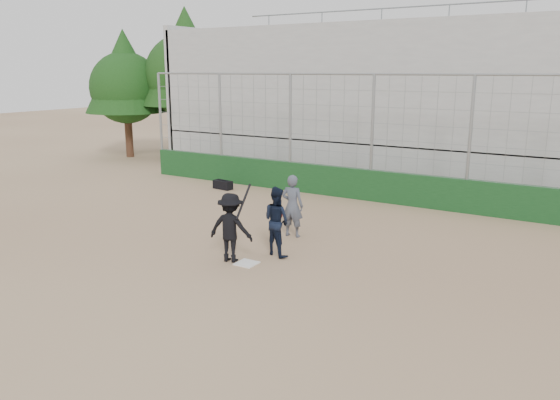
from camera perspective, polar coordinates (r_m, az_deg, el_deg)
The scene contains 10 objects.
ground at distance 12.01m, azimuth -3.50°, elevation -6.68°, with size 90.00×90.00×0.00m, color #826246.
home_plate at distance 12.00m, azimuth -3.50°, elevation -6.62°, with size 0.44×0.44×0.02m, color white.
backstop at distance 17.76m, azimuth 9.45°, elevation 2.98°, with size 18.10×0.25×4.04m.
bleachers at distance 22.18m, azimuth 14.54°, elevation 9.91°, with size 20.25×6.70×6.98m.
tree_left at distance 26.74m, azimuth -9.76°, elevation 13.81°, with size 4.48×4.48×7.00m.
tree_right at distance 27.39m, azimuth -15.86°, elevation 12.17°, with size 3.84×3.84×6.00m.
batter_at_plate at distance 11.99m, azimuth -5.18°, elevation -2.88°, with size 1.09×0.82×1.71m.
catcher_crouched at distance 12.38m, azimuth -0.38°, elevation -3.38°, with size 0.94×0.84×1.09m.
umpire at distance 13.73m, azimuth 1.30°, elevation -0.93°, with size 0.58×0.38×1.43m, color #494F5C.
equipment_bag at distance 19.48m, azimuth -5.99°, elevation 1.60°, with size 0.75×0.39×0.35m.
Camera 1 is at (6.48, -9.23, 4.12)m, focal length 35.00 mm.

